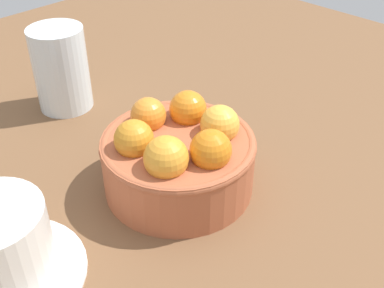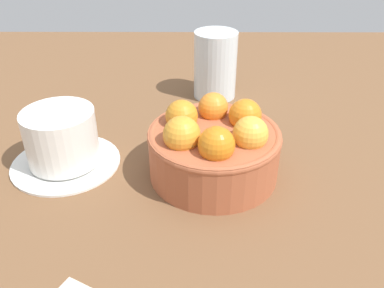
% 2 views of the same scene
% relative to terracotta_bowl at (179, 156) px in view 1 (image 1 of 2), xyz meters
% --- Properties ---
extents(ground_plane, '(1.13, 1.12, 0.03)m').
position_rel_terracotta_bowl_xyz_m(ground_plane, '(-0.00, 0.00, -0.06)').
color(ground_plane, brown).
extents(terracotta_bowl, '(0.15, 0.15, 0.09)m').
position_rel_terracotta_bowl_xyz_m(terracotta_bowl, '(0.00, 0.00, 0.00)').
color(terracotta_bowl, '#AD5938').
rests_on(terracotta_bowl, ground_plane).
extents(water_glass, '(0.07, 0.07, 0.10)m').
position_rel_terracotta_bowl_xyz_m(water_glass, '(-0.22, 0.01, 0.01)').
color(water_glass, silver).
rests_on(water_glass, ground_plane).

